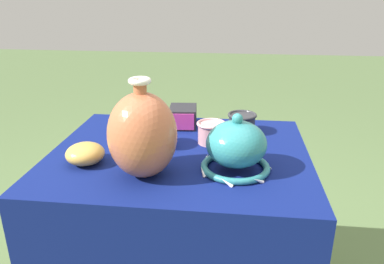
{
  "coord_description": "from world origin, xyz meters",
  "views": [
    {
      "loc": [
        0.19,
        -1.24,
        1.32
      ],
      "look_at": [
        0.06,
        -0.12,
        0.89
      ],
      "focal_mm": 35.0,
      "sensor_mm": 36.0,
      "label": 1
    }
  ],
  "objects": [
    {
      "name": "cup_wide_porcelain",
      "position": [
        -0.08,
        0.04,
        0.8
      ],
      "size": [
        0.12,
        0.12,
        0.07
      ],
      "color": "white",
      "rests_on": "display_table"
    },
    {
      "name": "cup_wide_rose",
      "position": [
        0.11,
        0.09,
        0.81
      ],
      "size": [
        0.11,
        0.11,
        0.08
      ],
      "color": "#D19399",
      "rests_on": "display_table"
    },
    {
      "name": "mosaic_tile_box",
      "position": [
        -0.02,
        0.27,
        0.8
      ],
      "size": [
        0.12,
        0.15,
        0.08
      ],
      "rotation": [
        0.0,
        0.0,
        0.08
      ],
      "color": "#232328",
      "rests_on": "display_table"
    },
    {
      "name": "bowl_shallow_ochre",
      "position": [
        -0.3,
        -0.14,
        0.8
      ],
      "size": [
        0.13,
        0.13,
        0.07
      ],
      "primitive_type": "ellipsoid",
      "color": "gold",
      "rests_on": "display_table"
    },
    {
      "name": "vase_tall_bulbous",
      "position": [
        -0.08,
        -0.2,
        0.9
      ],
      "size": [
        0.22,
        0.22,
        0.31
      ],
      "color": "#BC6642",
      "rests_on": "display_table"
    },
    {
      "name": "bowl_shallow_cobalt",
      "position": [
        -0.23,
        0.18,
        0.79
      ],
      "size": [
        0.16,
        0.16,
        0.06
      ],
      "primitive_type": "ellipsoid",
      "color": "#3851A8",
      "rests_on": "display_table"
    },
    {
      "name": "cup_wide_charcoal",
      "position": [
        0.23,
        0.22,
        0.81
      ],
      "size": [
        0.12,
        0.12,
        0.08
      ],
      "color": "#2D2D33",
      "rests_on": "display_table"
    },
    {
      "name": "display_table",
      "position": [
        0.0,
        -0.02,
        0.67
      ],
      "size": [
        0.93,
        0.77,
        0.76
      ],
      "color": "olive",
      "rests_on": "ground_plane"
    },
    {
      "name": "vase_dome_bell",
      "position": [
        0.2,
        -0.13,
        0.84
      ],
      "size": [
        0.24,
        0.24,
        0.2
      ],
      "color": "teal",
      "rests_on": "display_table"
    }
  ]
}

